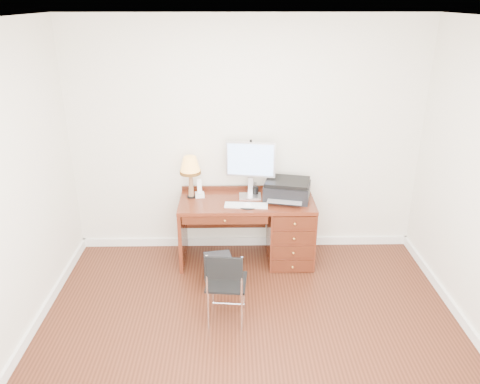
{
  "coord_description": "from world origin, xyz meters",
  "views": [
    {
      "loc": [
        -0.16,
        -3.36,
        2.84
      ],
      "look_at": [
        -0.08,
        1.2,
        0.94
      ],
      "focal_mm": 35.0,
      "sensor_mm": 36.0,
      "label": 1
    }
  ],
  "objects_px": {
    "monitor": "(250,162)",
    "leg_lamp": "(190,168)",
    "chair": "(226,280)",
    "equipment_box": "(218,271)",
    "desk": "(275,227)",
    "printer": "(287,189)",
    "phone": "(200,191)"
  },
  "relations": [
    {
      "from": "desk",
      "to": "phone",
      "type": "height_order",
      "value": "phone"
    },
    {
      "from": "leg_lamp",
      "to": "printer",
      "type": "bearing_deg",
      "value": -2.66
    },
    {
      "from": "monitor",
      "to": "chair",
      "type": "bearing_deg",
      "value": -92.43
    },
    {
      "from": "printer",
      "to": "chair",
      "type": "relative_size",
      "value": 0.74
    },
    {
      "from": "phone",
      "to": "chair",
      "type": "bearing_deg",
      "value": -84.09
    },
    {
      "from": "chair",
      "to": "desk",
      "type": "bearing_deg",
      "value": 70.46
    },
    {
      "from": "equipment_box",
      "to": "phone",
      "type": "bearing_deg",
      "value": 99.36
    },
    {
      "from": "desk",
      "to": "monitor",
      "type": "xyz_separation_m",
      "value": [
        -0.28,
        0.13,
        0.74
      ]
    },
    {
      "from": "printer",
      "to": "equipment_box",
      "type": "bearing_deg",
      "value": -130.64
    },
    {
      "from": "phone",
      "to": "chair",
      "type": "relative_size",
      "value": 0.28
    },
    {
      "from": "desk",
      "to": "phone",
      "type": "xyz_separation_m",
      "value": [
        -0.85,
        0.11,
        0.4
      ]
    },
    {
      "from": "chair",
      "to": "equipment_box",
      "type": "xyz_separation_m",
      "value": [
        -0.09,
        0.64,
        -0.3
      ]
    },
    {
      "from": "printer",
      "to": "phone",
      "type": "xyz_separation_m",
      "value": [
        -0.98,
        0.07,
        -0.05
      ]
    },
    {
      "from": "printer",
      "to": "phone",
      "type": "relative_size",
      "value": 2.67
    },
    {
      "from": "monitor",
      "to": "leg_lamp",
      "type": "relative_size",
      "value": 1.32
    },
    {
      "from": "leg_lamp",
      "to": "phone",
      "type": "relative_size",
      "value": 2.26
    },
    {
      "from": "monitor",
      "to": "desk",
      "type": "bearing_deg",
      "value": -15.16
    },
    {
      "from": "desk",
      "to": "leg_lamp",
      "type": "distance_m",
      "value": 1.17
    },
    {
      "from": "desk",
      "to": "chair",
      "type": "distance_m",
      "value": 1.28
    },
    {
      "from": "equipment_box",
      "to": "desk",
      "type": "bearing_deg",
      "value": 29.68
    },
    {
      "from": "leg_lamp",
      "to": "phone",
      "type": "bearing_deg",
      "value": 9.66
    },
    {
      "from": "monitor",
      "to": "leg_lamp",
      "type": "height_order",
      "value": "monitor"
    },
    {
      "from": "printer",
      "to": "chair",
      "type": "height_order",
      "value": "printer"
    },
    {
      "from": "monitor",
      "to": "printer",
      "type": "xyz_separation_m",
      "value": [
        0.41,
        -0.08,
        -0.29
      ]
    },
    {
      "from": "desk",
      "to": "equipment_box",
      "type": "height_order",
      "value": "desk"
    },
    {
      "from": "monitor",
      "to": "equipment_box",
      "type": "distance_m",
      "value": 1.23
    },
    {
      "from": "printer",
      "to": "equipment_box",
      "type": "distance_m",
      "value": 1.18
    },
    {
      "from": "phone",
      "to": "equipment_box",
      "type": "relative_size",
      "value": 0.65
    },
    {
      "from": "printer",
      "to": "leg_lamp",
      "type": "distance_m",
      "value": 1.1
    },
    {
      "from": "phone",
      "to": "chair",
      "type": "xyz_separation_m",
      "value": [
        0.31,
        -1.27,
        -0.35
      ]
    },
    {
      "from": "printer",
      "to": "leg_lamp",
      "type": "height_order",
      "value": "leg_lamp"
    },
    {
      "from": "printer",
      "to": "phone",
      "type": "height_order",
      "value": "printer"
    }
  ]
}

